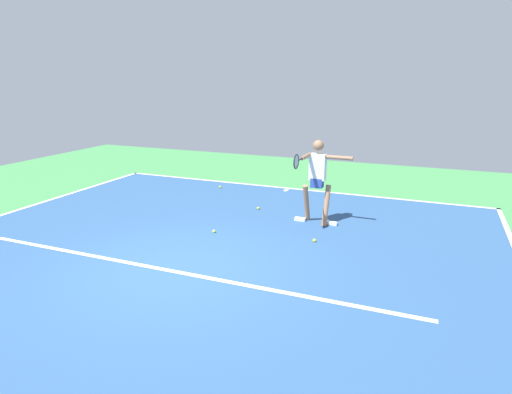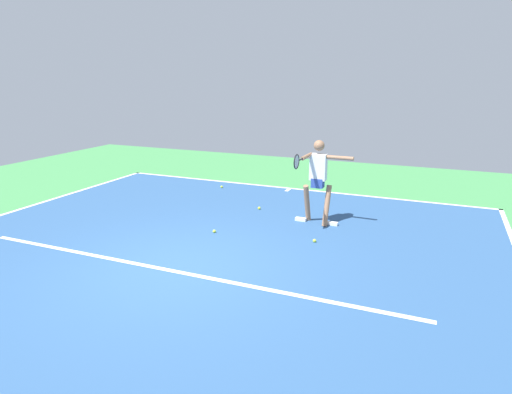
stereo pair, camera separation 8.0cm
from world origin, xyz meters
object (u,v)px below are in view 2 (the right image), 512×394
tennis_player (318,176)px  tennis_ball_by_sideline (214,231)px  tennis_ball_near_service_line (314,241)px  tennis_ball_centre_court (222,187)px  tennis_ball_near_player (259,208)px

tennis_player → tennis_ball_by_sideline: 2.44m
tennis_ball_near_service_line → tennis_ball_centre_court: bearing=-40.7°
tennis_ball_by_sideline → tennis_ball_centre_court: bearing=-65.0°
tennis_ball_centre_court → tennis_ball_near_player: same height
tennis_player → tennis_ball_centre_court: bearing=-29.7°
tennis_ball_by_sideline → tennis_ball_near_player: same height
tennis_ball_near_service_line → tennis_ball_near_player: bearing=-41.2°
tennis_ball_by_sideline → tennis_player: bearing=-141.7°
tennis_player → tennis_ball_centre_court: 3.99m
tennis_ball_near_service_line → tennis_ball_centre_court: size_ratio=1.00×
tennis_ball_by_sideline → tennis_ball_near_service_line: size_ratio=1.00×
tennis_player → tennis_ball_near_player: 1.89m
tennis_ball_near_player → tennis_ball_centre_court: bearing=-40.3°
tennis_ball_by_sideline → tennis_ball_near_service_line: 2.03m
tennis_ball_near_service_line → tennis_ball_near_player: same height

